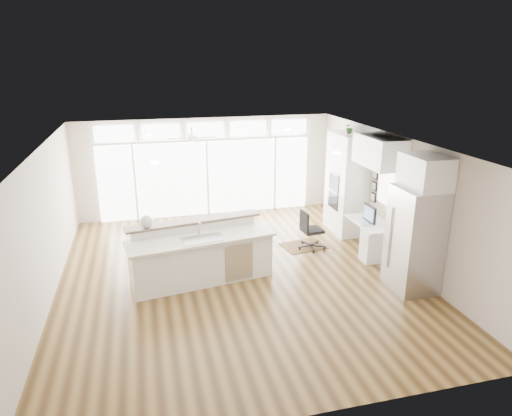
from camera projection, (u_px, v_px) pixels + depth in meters
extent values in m
cube|color=#483116|center=(237.00, 275.00, 9.34)|extent=(7.00, 8.00, 0.02)
cube|color=silver|center=(236.00, 144.00, 8.49)|extent=(7.00, 8.00, 0.02)
cube|color=beige|center=(207.00, 167.00, 12.59)|extent=(7.00, 0.04, 2.70)
cube|color=beige|center=(308.00, 322.00, 5.24)|extent=(7.00, 0.04, 2.70)
cube|color=beige|center=(44.00, 228.00, 8.10)|extent=(0.04, 8.00, 2.70)
cube|color=beige|center=(397.00, 199.00, 9.73)|extent=(0.04, 8.00, 2.70)
cube|color=white|center=(207.00, 178.00, 12.63)|extent=(5.80, 0.06, 2.08)
cube|color=white|center=(206.00, 130.00, 12.21)|extent=(5.90, 0.06, 0.40)
cube|color=white|center=(389.00, 187.00, 9.94)|extent=(0.04, 0.85, 0.85)
cube|color=white|center=(192.00, 134.00, 11.02)|extent=(1.16, 1.16, 0.32)
cube|color=white|center=(233.00, 143.00, 8.68)|extent=(3.40, 3.00, 0.02)
cube|color=white|center=(346.00, 183.00, 11.34)|extent=(0.64, 1.20, 2.50)
cube|color=white|center=(371.00, 238.00, 10.23)|extent=(0.72, 1.30, 0.76)
cube|color=white|center=(380.00, 151.00, 9.62)|extent=(0.64, 1.30, 0.64)
cube|color=#BCBBC1|center=(415.00, 240.00, 8.51)|extent=(0.76, 0.90, 2.00)
cube|color=white|center=(426.00, 172.00, 8.11)|extent=(0.64, 0.90, 0.60)
cube|color=black|center=(374.00, 186.00, 10.55)|extent=(0.06, 0.22, 0.80)
cube|color=white|center=(202.00, 254.00, 8.92)|extent=(2.99, 1.52, 1.14)
cube|color=#382311|center=(304.00, 246.00, 10.75)|extent=(1.09, 0.86, 0.01)
cube|color=black|center=(312.00, 230.00, 10.50)|extent=(0.52, 0.48, 0.91)
sphere|color=silver|center=(146.00, 221.00, 8.69)|extent=(0.25, 0.25, 0.25)
cube|color=black|center=(370.00, 214.00, 10.02)|extent=(0.10, 0.50, 0.42)
cube|color=silver|center=(362.00, 223.00, 10.05)|extent=(0.17, 0.36, 0.02)
imported|color=#225123|center=(350.00, 129.00, 10.91)|extent=(0.26, 0.29, 0.21)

